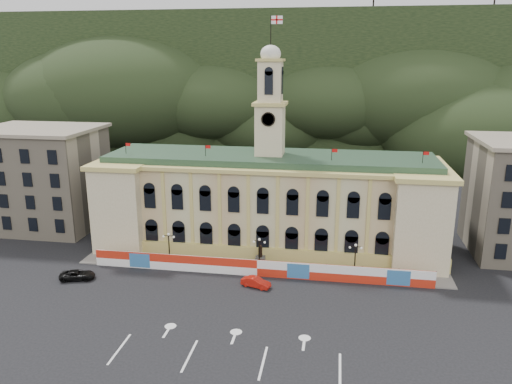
% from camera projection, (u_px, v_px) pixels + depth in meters
% --- Properties ---
extents(ground, '(260.00, 260.00, 0.00)m').
position_uv_depth(ground, '(237.00, 330.00, 58.73)').
color(ground, black).
rests_on(ground, ground).
extents(lane_markings, '(26.00, 10.00, 0.02)m').
position_uv_depth(lane_markings, '(228.00, 354.00, 53.97)').
color(lane_markings, white).
rests_on(lane_markings, ground).
extents(hill_ridge, '(230.00, 80.00, 64.00)m').
position_uv_depth(hill_ridge, '(307.00, 91.00, 169.64)').
color(hill_ridge, black).
rests_on(hill_ridge, ground).
extents(city_hall, '(56.20, 17.60, 37.10)m').
position_uv_depth(city_hall, '(269.00, 201.00, 82.94)').
color(city_hall, '#C7C08F').
rests_on(city_hall, ground).
extents(side_building_left, '(21.00, 17.00, 18.60)m').
position_uv_depth(side_building_left, '(42.00, 178.00, 92.36)').
color(side_building_left, tan).
rests_on(side_building_left, ground).
extents(hoarding_fence, '(50.00, 0.44, 2.50)m').
position_uv_depth(hoarding_fence, '(258.00, 268.00, 72.72)').
color(hoarding_fence, red).
rests_on(hoarding_fence, ground).
extents(pavement, '(56.00, 5.50, 0.16)m').
position_uv_depth(pavement, '(260.00, 268.00, 75.59)').
color(pavement, slate).
rests_on(pavement, ground).
extents(statue, '(1.40, 1.40, 3.72)m').
position_uv_depth(statue, '(260.00, 260.00, 75.54)').
color(statue, '#595651').
rests_on(statue, ground).
extents(lamp_left, '(1.96, 0.44, 5.15)m').
position_uv_depth(lamp_left, '(169.00, 246.00, 76.26)').
color(lamp_left, black).
rests_on(lamp_left, ground).
extents(lamp_center, '(1.96, 0.44, 5.15)m').
position_uv_depth(lamp_center, '(259.00, 251.00, 74.09)').
color(lamp_center, black).
rests_on(lamp_center, ground).
extents(lamp_right, '(1.96, 0.44, 5.15)m').
position_uv_depth(lamp_right, '(355.00, 257.00, 71.91)').
color(lamp_right, black).
rests_on(lamp_right, ground).
extents(red_sedan, '(3.84, 5.00, 1.38)m').
position_uv_depth(red_sedan, '(256.00, 282.00, 69.41)').
color(red_sedan, '#B9170D').
rests_on(red_sedan, ground).
extents(black_suv, '(4.81, 6.07, 1.36)m').
position_uv_depth(black_suv, '(77.00, 275.00, 71.73)').
color(black_suv, black).
rests_on(black_suv, ground).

